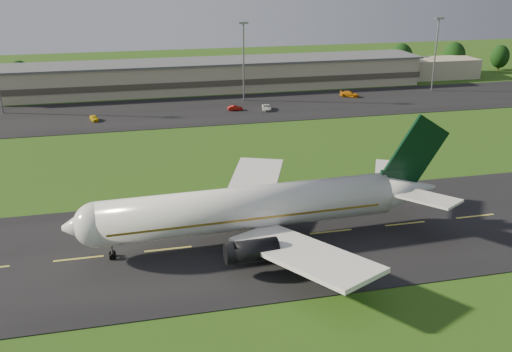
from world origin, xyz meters
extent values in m
plane|color=#294A12|center=(0.00, 0.00, 0.00)|extent=(360.00, 360.00, 0.00)
cube|color=black|center=(0.00, 0.00, 0.05)|extent=(220.00, 30.00, 0.10)
cube|color=black|center=(0.00, 72.00, 0.05)|extent=(260.00, 30.00, 0.10)
cylinder|color=white|center=(-11.40, 0.00, 4.80)|extent=(38.19, 7.05, 5.60)
sphere|color=white|center=(-30.39, -0.73, 4.80)|extent=(5.60, 5.60, 5.60)
cone|color=white|center=(-32.39, -0.80, 4.80)|extent=(4.20, 5.52, 5.38)
cone|color=white|center=(11.08, 0.86, 4.80)|extent=(9.20, 5.83, 5.49)
cube|color=olive|center=(-11.90, -0.02, 4.45)|extent=(35.19, 6.97, 0.28)
cube|color=black|center=(-30.99, -0.75, 5.35)|extent=(2.11, 3.07, 0.65)
cube|color=white|center=(-7.49, -10.86, 3.30)|extent=(14.66, 20.12, 2.20)
cube|color=white|center=(-8.33, 11.13, 3.30)|extent=(13.55, 20.22, 2.20)
cube|color=white|center=(11.27, -4.14, 5.70)|extent=(7.73, 9.36, 0.91)
cube|color=white|center=(10.89, 5.86, 5.70)|extent=(7.30, 9.40, 0.91)
cube|color=black|center=(9.58, 0.80, 6.60)|extent=(5.02, 0.74, 3.00)
cube|color=black|center=(12.08, 0.90, 10.30)|extent=(9.44, 0.81, 10.55)
cylinder|color=black|center=(-12.60, -8.05, 2.90)|extent=(5.70, 2.91, 2.70)
cylinder|color=black|center=(-13.21, 7.94, 2.90)|extent=(5.70, 2.91, 2.70)
cube|color=#C1B093|center=(0.00, 96.00, 4.00)|extent=(120.00, 15.00, 8.00)
cube|color=#4C4438|center=(0.00, 96.00, 3.20)|extent=(121.00, 15.40, 1.60)
cube|color=#595B60|center=(0.00, 96.00, 8.15)|extent=(122.00, 16.00, 0.50)
cube|color=#C1B093|center=(70.00, 98.00, 3.00)|extent=(28.00, 11.00, 6.00)
cylinder|color=gray|center=(5.00, 80.00, 10.00)|extent=(0.44, 0.44, 20.00)
cube|color=gray|center=(5.00, 80.00, 20.10)|extent=(2.40, 1.20, 0.50)
cylinder|color=gray|center=(60.00, 80.00, 10.00)|extent=(0.44, 0.44, 20.00)
cube|color=gray|center=(60.00, 80.00, 20.10)|extent=(2.40, 1.20, 0.50)
cylinder|color=black|center=(-54.31, 107.01, 1.35)|extent=(0.56, 0.56, 2.70)
ellipsoid|color=black|center=(-54.31, 107.01, 4.66)|extent=(6.31, 6.31, 7.88)
cylinder|color=black|center=(-37.77, 105.88, 1.25)|extent=(0.56, 0.56, 2.50)
ellipsoid|color=black|center=(-37.77, 105.88, 4.30)|extent=(5.83, 5.83, 7.29)
cylinder|color=black|center=(43.77, 105.44, 1.29)|extent=(0.56, 0.56, 2.58)
ellipsoid|color=black|center=(43.77, 105.44, 4.43)|extent=(6.01, 6.01, 7.51)
cylinder|color=black|center=(62.62, 105.05, 1.60)|extent=(0.56, 0.56, 3.19)
ellipsoid|color=black|center=(62.62, 105.05, 5.50)|extent=(7.45, 7.45, 9.31)
cylinder|color=black|center=(82.21, 105.81, 1.55)|extent=(0.56, 0.56, 3.10)
ellipsoid|color=black|center=(82.21, 105.81, 5.34)|extent=(7.24, 7.24, 9.05)
cylinder|color=black|center=(99.29, 105.32, 1.33)|extent=(0.56, 0.56, 2.66)
ellipsoid|color=black|center=(99.29, 105.32, 4.59)|extent=(6.22, 6.22, 7.77)
imported|color=yellow|center=(-33.11, 67.49, 0.73)|extent=(2.41, 3.95, 1.26)
imported|color=#9C110A|center=(0.60, 69.71, 0.71)|extent=(3.70, 1.32, 1.21)
imported|color=silver|center=(8.31, 68.32, 0.76)|extent=(3.01, 5.05, 1.31)
imported|color=orange|center=(33.97, 77.57, 0.85)|extent=(5.51, 4.55, 1.50)
camera|label=1|loc=(-25.90, -65.65, 34.33)|focal=40.00mm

